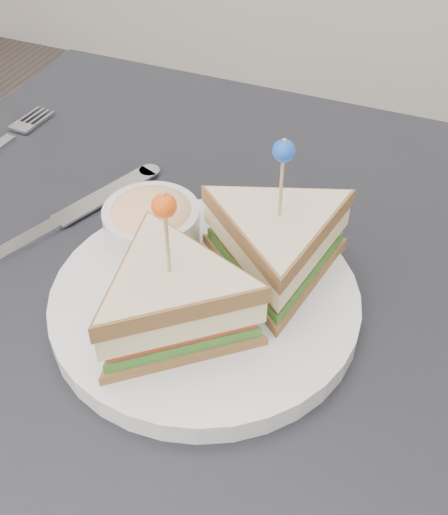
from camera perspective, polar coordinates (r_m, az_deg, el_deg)
table at (r=0.64m, az=-1.19°, el=-8.70°), size 0.80×0.80×0.75m
plate_meal at (r=0.55m, az=-0.93°, el=-1.37°), size 0.31×0.31×0.16m
cutlery_fork at (r=0.83m, az=-19.14°, el=9.53°), size 0.04×0.19×0.01m
cutlery_knife at (r=0.68m, az=-13.87°, el=3.39°), size 0.10×0.22×0.01m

